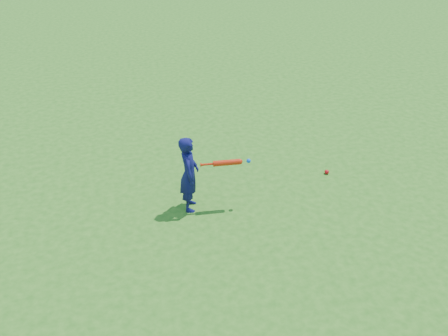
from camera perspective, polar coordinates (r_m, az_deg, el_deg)
name	(u,v)px	position (r m, az deg, el deg)	size (l,w,h in m)	color
ground	(172,213)	(7.27, -5.97, -5.17)	(80.00, 80.00, 0.00)	#2A6919
child	(189,174)	(7.06, -4.01, -0.69)	(0.42, 0.27, 1.15)	#11114F
ground_ball_red	(327,172)	(8.30, 11.66, -0.44)	(0.07, 0.07, 0.07)	red
bat_swing	(229,163)	(7.00, 0.55, 0.63)	(0.72, 0.09, 0.08)	red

